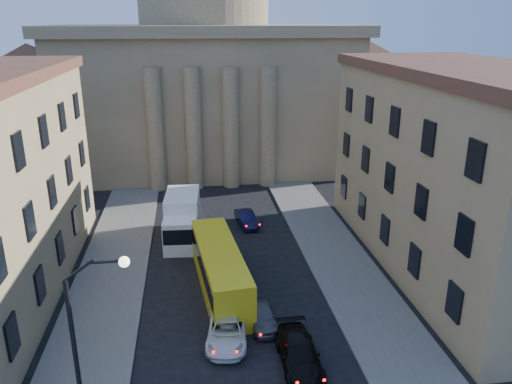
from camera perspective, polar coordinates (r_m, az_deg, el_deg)
sidewalk_left at (r=33.53m, az=-17.41°, el=-13.28°), size 5.00×60.00×0.15m
sidewalk_right at (r=34.75m, az=12.00°, el=-11.54°), size 5.00×60.00×0.15m
church at (r=65.76m, az=-5.76°, el=14.01°), size 68.02×28.76×36.60m
building_right at (r=38.79m, az=22.71°, el=2.45°), size 11.60×26.60×14.70m
street_lamp at (r=22.21m, az=-18.79°, el=-15.50°), size 2.62×0.44×8.83m
car_left_mid at (r=29.74m, az=-3.31°, el=-15.46°), size 2.85×5.15×1.37m
car_right_mid at (r=27.96m, az=4.96°, el=-17.93°), size 2.04×5.01×1.45m
car_right_far at (r=31.00m, az=0.72°, el=-13.90°), size 1.81×3.95×1.31m
car_right_distant at (r=44.84m, az=-1.11°, el=-3.07°), size 1.89×4.07×1.29m
city_bus at (r=34.16m, az=-4.14°, el=-8.67°), size 3.57×11.17×3.09m
box_truck at (r=42.10m, az=-8.44°, el=-3.14°), size 3.11×6.99×3.75m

